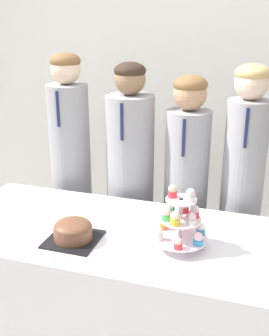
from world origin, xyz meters
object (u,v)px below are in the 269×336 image
Objects in this scene: round_cake at (73,231)px; cupcake_stand at (181,220)px; student_2 at (185,196)px; student_3 at (241,196)px; student_1 at (130,187)px; student_0 at (72,175)px; cake_knife at (71,259)px.

round_cake is 0.53m from cupcake_stand.
student_3 reaches higher than student_2.
cupcake_stand is 0.20× the size of student_1.
student_1 is at bearing 125.33° from cupcake_stand.
student_0 is 0.79m from student_2.
student_3 is at bearing -0.00° from student_2.
student_0 reaches higher than student_2.
cake_knife is at bearing -126.62° from student_3.
student_0 is 1.07× the size of student_2.
cake_knife is 1.02m from student_0.
student_0 is 1.02× the size of student_3.
student_1 is at bearing 180.00° from student_3.
cupcake_stand is at bearing -54.67° from student_1.
student_3 is (0.75, 0.76, -0.03)m from round_cake.
student_2 reaches higher than cupcake_stand.
round_cake is 0.76m from student_1.
round_cake is 0.16× the size of student_3.
round_cake is at bearing 105.03° from cake_knife.
student_2 is at bearing 62.43° from cake_knife.
student_0 is at bearing 180.00° from student_3.
student_3 is (1.12, -0.00, -0.00)m from student_0.
student_1 reaches higher than round_cake.
student_2 is at bearing -0.00° from student_1.
student_3 is (0.34, -0.00, 0.05)m from student_2.
cupcake_stand reaches higher than round_cake.
student_2 is (0.36, -0.00, -0.01)m from student_1.
student_0 is (-0.37, 0.76, -0.03)m from round_cake.
student_2 is 0.34m from student_3.
student_2 is (0.35, 0.92, -0.03)m from cake_knife.
student_3 is at bearing -0.00° from student_1.
cake_knife is 0.15× the size of student_1.
student_1 is 0.70m from student_3.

